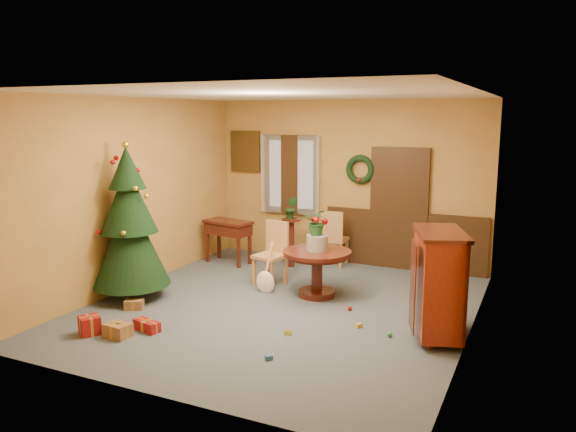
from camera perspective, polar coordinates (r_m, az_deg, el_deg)
The scene contains 21 objects.
room_envelope at distance 10.00m, azimuth 7.07°, elevation 1.41°, with size 5.50×5.50×5.50m.
dining_table at distance 8.24m, azimuth 2.97°, elevation -4.93°, with size 1.00×1.00×0.69m.
urn at distance 8.16m, azimuth 2.99°, elevation -2.75°, with size 0.31×0.31×0.23m, color slate.
centerpiece_plant at distance 8.10m, azimuth 3.01°, elevation -0.59°, with size 0.36×0.31×0.39m, color #1E4C23.
chair_near at distance 8.82m, azimuth -1.56°, elevation -3.56°, with size 0.51×0.51×0.99m.
chair_far at distance 9.88m, azimuth 4.59°, elevation -2.08°, with size 0.44×0.44×1.00m.
guitar at distance 8.46m, azimuth -2.33°, elevation -5.36°, with size 0.31×0.14×0.72m, color white, non-canonical shape.
plant_stand at distance 9.80m, azimuth 0.33°, elevation -2.15°, with size 0.33×0.33×0.86m.
stand_plant at distance 9.70m, azimuth 0.33°, elevation 0.83°, with size 0.21×0.17×0.39m, color #19471E.
christmas_tree at distance 8.34m, azimuth -15.80°, elevation -0.90°, with size 1.10×1.10×2.28m.
writing_desk at distance 10.11m, azimuth -6.10°, elevation -1.53°, with size 0.94×0.58×0.78m.
sideboard at distance 6.90m, azimuth 15.04°, elevation -6.41°, with size 0.85×1.14×1.30m.
gift_a at distance 7.18m, azimuth -16.90°, elevation -11.04°, with size 0.32×0.25×0.17m.
gift_b at distance 7.35m, azimuth -19.51°, elevation -10.43°, with size 0.31×0.31×0.23m.
gift_c at distance 8.09m, azimuth -15.36°, elevation -8.66°, with size 0.29×0.26×0.13m.
gift_d at distance 7.28m, azimuth -14.14°, elevation -10.74°, with size 0.39×0.23×0.13m.
toy_a at distance 6.31m, azimuth -1.96°, elevation -14.18°, with size 0.08×0.05×0.05m, color #215592.
toy_b at distance 7.00m, azimuth 10.28°, elevation -11.78°, with size 0.06×0.06×0.06m, color #23833F.
toy_c at distance 7.24m, azimuth 7.21°, elevation -10.98°, with size 0.08×0.05×0.05m, color gold.
toy_d at distance 7.80m, azimuth 6.30°, elevation -9.32°, with size 0.06×0.06×0.06m, color #A80D0B.
toy_e at distance 6.96m, azimuth -0.01°, elevation -11.77°, with size 0.08×0.05×0.05m, color gold.
Camera 1 is at (3.23, -6.70, 2.63)m, focal length 35.00 mm.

